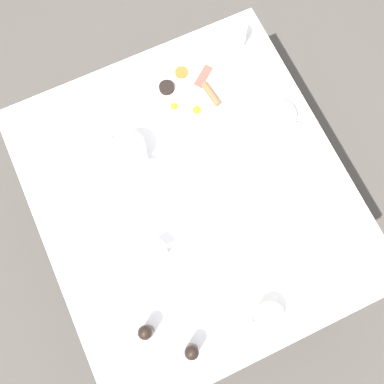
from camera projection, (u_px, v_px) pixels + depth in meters
ground_plane at (192, 231)px, 2.18m from camera, size 8.00×8.00×0.00m
table at (192, 198)px, 1.56m from camera, size 1.02×1.12×0.70m
breakfast_plate at (189, 93)px, 1.59m from camera, size 0.31×0.31×0.04m
teapot_near at (276, 120)px, 1.52m from camera, size 0.16×0.14×0.12m
teapot_far at (129, 151)px, 1.49m from camera, size 0.13×0.17×0.12m
teacup_with_saucer_left at (268, 316)px, 1.37m from camera, size 0.13×0.13×0.06m
water_glass_tall at (236, 36)px, 1.60m from camera, size 0.07×0.07×0.10m
creamer_jug at (158, 250)px, 1.42m from camera, size 0.09×0.06×0.07m
pepper_grinder at (192, 352)px, 1.32m from camera, size 0.04×0.04×0.10m
salt_grinder at (146, 332)px, 1.34m from camera, size 0.04×0.04×0.10m
fork_by_plate at (86, 249)px, 1.45m from camera, size 0.05×0.16×0.00m
knife_by_plate at (227, 222)px, 1.47m from camera, size 0.21×0.09×0.00m
spoon_for_tea at (289, 254)px, 1.45m from camera, size 0.09×0.16×0.00m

